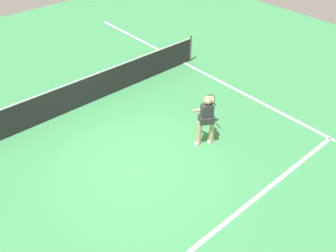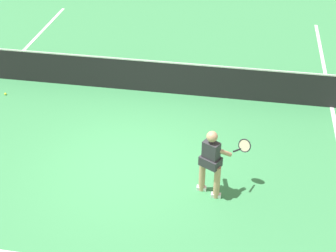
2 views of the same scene
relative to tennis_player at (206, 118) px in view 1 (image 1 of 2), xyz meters
name	(u,v)px [view 1 (image 1 of 2)]	position (x,y,z in m)	size (l,w,h in m)	color
ground_plane	(138,161)	(-1.87, 0.63, -0.85)	(25.58, 25.58, 0.00)	#38844C
service_line_marking	(218,229)	(-1.87, -2.24, -0.84)	(9.43, 0.10, 0.01)	white
sideline_right_marking	(250,97)	(2.84, 0.63, -0.84)	(0.10, 17.68, 0.01)	white
court_net	(74,96)	(-1.87, 3.86, -0.36)	(10.11, 0.08, 1.04)	#4C4C51
tennis_player	(206,118)	(0.00, 0.00, 0.00)	(1.05, 0.81, 1.55)	tan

